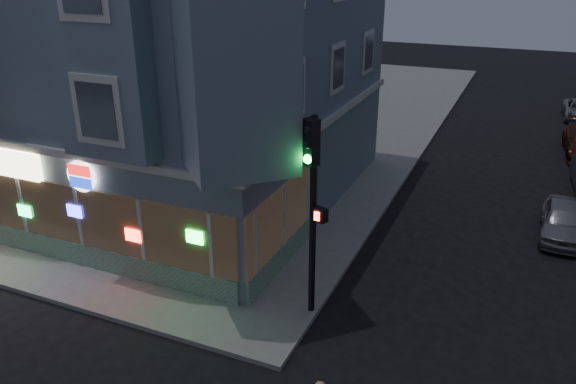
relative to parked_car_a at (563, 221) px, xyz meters
The scene contains 4 objects.
sidewalk_nw 25.12m from the parked_car_a, 155.98° to the left, with size 33.00×42.00×0.15m, color gray.
corner_building 16.38m from the parked_car_a, behind, with size 14.60×14.60×11.40m.
parked_car_a is the anchor object (origin of this frame).
traffic_signal 11.16m from the parked_car_a, 128.46° to the right, with size 0.73×0.64×5.73m.
Camera 1 is at (7.59, -8.07, 9.52)m, focal length 35.00 mm.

